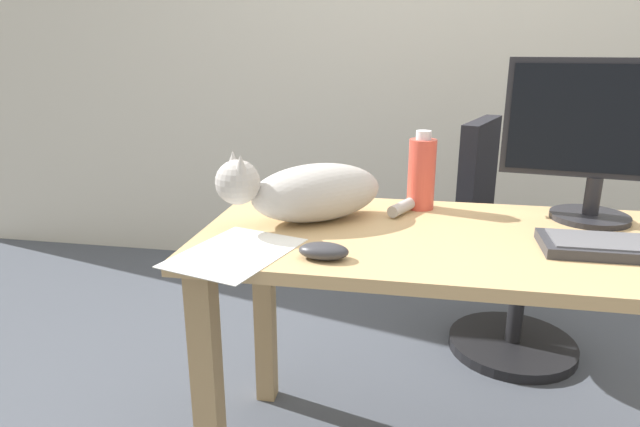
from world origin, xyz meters
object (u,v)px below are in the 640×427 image
(monitor, at_px, (602,135))
(cat, at_px, (309,191))
(computer_mouse, at_px, (324,251))
(water_bottle, at_px, (422,173))
(office_chair, at_px, (508,258))

(monitor, bearing_deg, cat, -168.57)
(computer_mouse, height_order, water_bottle, water_bottle)
(office_chair, relative_size, monitor, 1.85)
(office_chair, height_order, computer_mouse, office_chair)
(computer_mouse, bearing_deg, water_bottle, 65.14)
(office_chair, distance_m, cat, 1.01)
(monitor, height_order, water_bottle, monitor)
(monitor, distance_m, cat, 0.76)
(cat, xyz_separation_m, computer_mouse, (0.08, -0.26, -0.06))
(monitor, bearing_deg, computer_mouse, -147.92)
(monitor, xyz_separation_m, water_bottle, (-0.44, 0.03, -0.12))
(office_chair, relative_size, computer_mouse, 8.05)
(office_chair, relative_size, cat, 1.73)
(monitor, relative_size, cat, 0.93)
(cat, relative_size, computer_mouse, 4.66)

